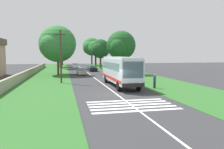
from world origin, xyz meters
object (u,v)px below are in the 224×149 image
Objects in this scene: roadside_tree_left_1 at (59,47)px; roadside_tree_left_3 at (57,45)px; roadside_tree_left_0 at (62,48)px; trailing_car_0 at (82,71)px; roadside_tree_right_1 at (120,46)px; pedestrian at (155,81)px; trailing_car_3 at (75,66)px; coach_bus at (120,69)px; trailing_car_1 at (93,69)px; roadside_tree_right_0 at (100,49)px; roadside_tree_right_3 at (95,49)px; trailing_car_2 at (90,67)px; roadside_tree_left_2 at (61,43)px; utility_pole at (61,56)px; roadside_tree_right_2 at (91,47)px.

roadside_tree_left_3 is (-27.62, -0.08, -0.60)m from roadside_tree_left_1.
roadside_tree_left_3 reaches higher than roadside_tree_left_0.
roadside_tree_left_1 is at bearing 9.80° from trailing_car_0.
roadside_tree_right_1 is (-1.25, -7.82, 5.14)m from trailing_car_0.
pedestrian is at bearing -150.53° from roadside_tree_left_3.
roadside_tree_left_3 is at bearing 179.13° from roadside_tree_left_0.
roadside_tree_left_0 reaches higher than trailing_car_0.
trailing_car_3 is 17.93m from roadside_tree_left_0.
coach_bus reaches higher than trailing_car_1.
roadside_tree_left_1 is 15.09m from roadside_tree_right_0.
trailing_car_3 is 0.44× the size of roadside_tree_left_1.
coach_bus is 47.22m from roadside_tree_right_3.
trailing_car_2 is 17.34m from roadside_tree_left_1.
roadside_tree_left_2 is at bearing 11.89° from coach_bus.
roadside_tree_right_3 is (1.40, -11.88, -0.40)m from roadside_tree_left_1.
trailing_car_3 is 0.44× the size of roadside_tree_left_3.
roadside_tree_right_1 is 19.74m from pedestrian.
trailing_car_3 is at bearing 20.13° from trailing_car_2.
roadside_tree_left_3 reaches higher than trailing_car_2.
roadside_tree_right_3 reaches higher than pedestrian.
roadside_tree_right_1 is at bearing -163.69° from roadside_tree_left_0.
roadside_tree_left_2 is at bearing 131.39° from trailing_car_3.
trailing_car_3 is 0.58× the size of utility_pole.
roadside_tree_right_1 is at bearing -156.66° from roadside_tree_left_1.
roadside_tree_left_1 is 50.24m from pedestrian.
roadside_tree_left_0 is (57.17, 7.71, 4.36)m from coach_bus.
roadside_tree_left_1 is 8.55m from roadside_tree_left_2.
roadside_tree_right_0 is 10.90m from roadside_tree_right_3.
roadside_tree_right_3 is (-9.65, -0.21, -0.77)m from roadside_tree_right_2.
roadside_tree_left_0 reaches higher than roadside_tree_right_0.
trailing_car_1 is 0.50× the size of roadside_tree_right_0.
roadside_tree_right_2 reaches higher than roadside_tree_left_2.
roadside_tree_right_0 is 0.81× the size of roadside_tree_right_2.
roadside_tree_left_0 is at bearing 16.29° from trailing_car_2.
roadside_tree_left_1 is 16.07m from roadside_tree_right_2.
roadside_tree_left_2 reaches higher than utility_pole.
coach_bus is 17.79m from trailing_car_0.
trailing_car_1 is 5.40m from trailing_car_2.
roadside_tree_right_2 is (20.54, 0.03, 1.32)m from roadside_tree_right_0.
trailing_car_3 is at bearing 156.55° from roadside_tree_right_2.
trailing_car_1 is 21.98m from roadside_tree_left_1.
pedestrian is (-29.00, -3.61, 0.24)m from trailing_car_1.
roadside_tree_right_2 is (11.05, -11.66, 0.37)m from roadside_tree_left_1.
trailing_car_1 is 32.58m from roadside_tree_left_0.
roadside_tree_left_2 is at bearing 15.76° from pedestrian.
trailing_car_0 is 40.44m from roadside_tree_left_0.
trailing_car_0 is 0.44× the size of roadside_tree_left_3.
roadside_tree_right_0 is at bearing 2.85° from roadside_tree_right_1.
roadside_tree_left_2 is (5.59, 7.61, 6.59)m from trailing_car_2.
roadside_tree_right_0 is 1.16× the size of utility_pole.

